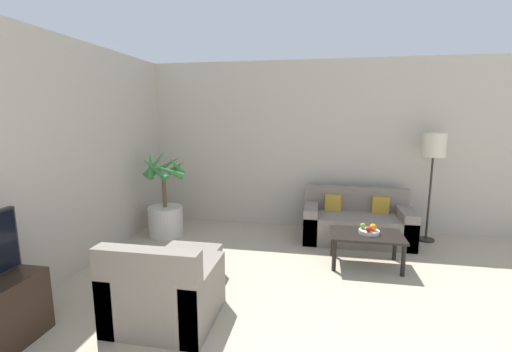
% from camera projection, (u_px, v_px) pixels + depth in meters
% --- Properties ---
extents(wall_back, '(8.02, 0.06, 2.70)m').
position_uv_depth(wall_back, '(347.00, 146.00, 5.45)').
color(wall_back, '#BCB2A3').
rests_on(wall_back, ground_plane).
extents(potted_palm, '(0.68, 0.75, 1.33)m').
position_uv_depth(potted_palm, '(165.00, 209.00, 5.25)').
color(potted_palm, beige).
rests_on(potted_palm, ground_plane).
extents(sofa_loveseat, '(1.54, 0.76, 0.75)m').
position_uv_depth(sofa_loveseat, '(356.00, 223.00, 5.08)').
color(sofa_loveseat, gray).
rests_on(sofa_loveseat, ground_plane).
extents(floor_lamp, '(0.32, 0.32, 1.59)m').
position_uv_depth(floor_lamp, '(434.00, 150.00, 4.87)').
color(floor_lamp, '#2D2823').
rests_on(floor_lamp, ground_plane).
extents(coffee_table, '(0.87, 0.55, 0.41)m').
position_uv_depth(coffee_table, '(366.00, 238.00, 4.20)').
color(coffee_table, black).
rests_on(coffee_table, ground_plane).
extents(fruit_bowl, '(0.25, 0.25, 0.05)m').
position_uv_depth(fruit_bowl, '(369.00, 232.00, 4.19)').
color(fruit_bowl, beige).
rests_on(fruit_bowl, coffee_table).
extents(apple_red, '(0.07, 0.07, 0.07)m').
position_uv_depth(apple_red, '(369.00, 229.00, 4.11)').
color(apple_red, red).
rests_on(apple_red, fruit_bowl).
extents(apple_green, '(0.07, 0.07, 0.07)m').
position_uv_depth(apple_green, '(363.00, 226.00, 4.23)').
color(apple_green, olive).
rests_on(apple_green, fruit_bowl).
extents(orange_fruit, '(0.09, 0.09, 0.09)m').
position_uv_depth(orange_fruit, '(373.00, 227.00, 4.15)').
color(orange_fruit, orange).
rests_on(orange_fruit, fruit_bowl).
extents(armchair, '(0.88, 0.78, 0.79)m').
position_uv_depth(armchair, '(164.00, 293.00, 3.05)').
color(armchair, gray).
rests_on(armchair, ground_plane).
extents(ottoman, '(0.62, 0.51, 0.35)m').
position_uv_depth(ottoman, '(190.00, 265.00, 3.84)').
color(ottoman, gray).
rests_on(ottoman, ground_plane).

